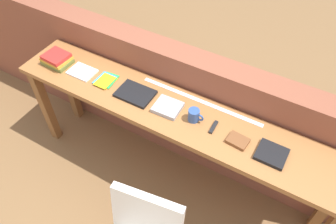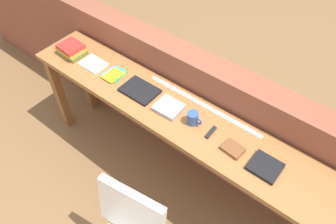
{
  "view_description": "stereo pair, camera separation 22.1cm",
  "coord_description": "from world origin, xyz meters",
  "views": [
    {
      "loc": [
        0.74,
        -1.03,
        2.54
      ],
      "look_at": [
        0.0,
        0.25,
        0.9
      ],
      "focal_mm": 35.0,
      "sensor_mm": 36.0,
      "label": 1
    },
    {
      "loc": [
        0.92,
        -0.91,
        2.54
      ],
      "look_at": [
        0.0,
        0.25,
        0.9
      ],
      "focal_mm": 35.0,
      "sensor_mm": 36.0,
      "label": 2
    }
  ],
  "objects": [
    {
      "name": "book_open_centre",
      "position": [
        -0.3,
        0.29,
        0.89
      ],
      "size": [
        0.26,
        0.19,
        0.02
      ],
      "primitive_type": "cube",
      "rotation": [
        0.0,
        0.0,
        0.01
      ],
      "color": "black",
      "rests_on": "sideboard"
    },
    {
      "name": "book_stack_leftmost",
      "position": [
        -1.02,
        0.28,
        0.92
      ],
      "size": [
        0.22,
        0.18,
        0.09
      ],
      "color": "olive",
      "rests_on": "sideboard"
    },
    {
      "name": "multitool_folded",
      "position": [
        0.32,
        0.29,
        0.89
      ],
      "size": [
        0.03,
        0.11,
        0.02
      ],
      "primitive_type": "cube",
      "rotation": [
        0.0,
        0.0,
        0.03
      ],
      "color": "black",
      "rests_on": "sideboard"
    },
    {
      "name": "magazine_cycling",
      "position": [
        -0.78,
        0.29,
        0.89
      ],
      "size": [
        0.2,
        0.15,
        0.01
      ],
      "primitive_type": "cube",
      "rotation": [
        0.0,
        0.0,
        0.0
      ],
      "color": "white",
      "rests_on": "sideboard"
    },
    {
      "name": "book_grey_hardcover",
      "position": [
        -0.03,
        0.29,
        0.9
      ],
      "size": [
        0.19,
        0.17,
        0.03
      ],
      "primitive_type": "cube",
      "rotation": [
        0.0,
        0.0,
        0.04
      ],
      "color": "#9E9EA3",
      "rests_on": "sideboard"
    },
    {
      "name": "book_repair_rightmost",
      "position": [
        0.72,
        0.27,
        0.89
      ],
      "size": [
        0.18,
        0.17,
        0.02
      ],
      "primitive_type": "cube",
      "rotation": [
        0.0,
        0.0,
        -0.01
      ],
      "color": "black",
      "rests_on": "sideboard"
    },
    {
      "name": "brick_wall_back",
      "position": [
        0.0,
        0.64,
        0.55
      ],
      "size": [
        6.0,
        0.2,
        1.1
      ],
      "primitive_type": "cube",
      "color": "brown",
      "rests_on": "ground"
    },
    {
      "name": "ground_plane",
      "position": [
        0.0,
        0.0,
        0.0
      ],
      "size": [
        40.0,
        40.0,
        0.0
      ],
      "primitive_type": "plane",
      "color": "brown"
    },
    {
      "name": "sideboard",
      "position": [
        0.0,
        0.3,
        0.74
      ],
      "size": [
        2.5,
        0.44,
        0.88
      ],
      "color": "#996033",
      "rests_on": "ground"
    },
    {
      "name": "ruler_metal_back_edge",
      "position": [
        0.14,
        0.47,
        0.88
      ],
      "size": [
        0.92,
        0.03,
        0.0
      ],
      "primitive_type": "cube",
      "color": "silver",
      "rests_on": "sideboard"
    },
    {
      "name": "mug",
      "position": [
        0.18,
        0.29,
        0.92
      ],
      "size": [
        0.11,
        0.08,
        0.09
      ],
      "color": "#2D4C8C",
      "rests_on": "sideboard"
    },
    {
      "name": "pamphlet_pile_colourful",
      "position": [
        -0.57,
        0.3,
        0.89
      ],
      "size": [
        0.15,
        0.18,
        0.01
      ],
      "color": "orange",
      "rests_on": "sideboard"
    },
    {
      "name": "leather_journal_brown",
      "position": [
        0.5,
        0.27,
        0.89
      ],
      "size": [
        0.14,
        0.11,
        0.02
      ],
      "primitive_type": "cube",
      "rotation": [
        0.0,
        0.0,
        -0.09
      ],
      "color": "brown",
      "rests_on": "sideboard"
    }
  ]
}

